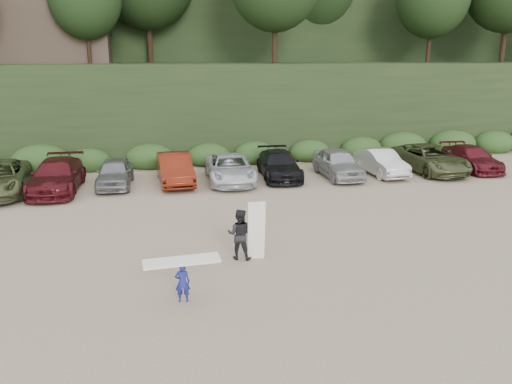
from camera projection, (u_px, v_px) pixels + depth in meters
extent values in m
plane|color=tan|center=(320.00, 247.00, 17.65)|extent=(120.00, 120.00, 0.00)
cube|color=black|center=(223.00, 104.00, 37.57)|extent=(80.00, 14.00, 6.00)
cube|color=black|center=(197.00, 41.00, 53.19)|extent=(90.00, 30.00, 16.00)
cube|color=#2B491E|center=(234.00, 154.00, 31.03)|extent=(46.20, 2.00, 1.20)
cube|color=brown|center=(52.00, 34.00, 35.63)|extent=(8.00, 6.00, 4.00)
imported|color=#511219|center=(57.00, 176.00, 24.62)|extent=(2.43, 5.49, 1.57)
imported|color=gray|center=(115.00, 173.00, 25.62)|extent=(1.90, 4.28, 1.43)
imported|color=maroon|center=(175.00, 169.00, 26.20)|extent=(1.84, 4.82, 1.57)
imported|color=silver|center=(230.00, 169.00, 26.50)|extent=(2.63, 5.29, 1.44)
imported|color=black|center=(279.00, 165.00, 27.43)|extent=(2.41, 5.11, 1.44)
imported|color=#A5A6AA|center=(338.00, 163.00, 27.55)|extent=(1.92, 4.65, 1.58)
imported|color=silver|center=(381.00, 162.00, 28.12)|extent=(1.67, 4.36, 1.42)
imported|color=#4F5732|center=(430.00, 159.00, 28.79)|extent=(2.80, 5.67, 1.55)
imported|color=maroon|center=(472.00, 158.00, 29.37)|extent=(2.14, 4.82, 1.37)
imported|color=navy|center=(183.00, 282.00, 13.58)|extent=(0.43, 0.31, 1.13)
cube|color=white|center=(182.00, 261.00, 13.41)|extent=(2.09, 0.68, 0.08)
imported|color=black|center=(240.00, 234.00, 16.41)|extent=(1.01, 0.91, 1.71)
cube|color=white|center=(256.00, 231.00, 16.28)|extent=(0.58, 0.31, 2.02)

